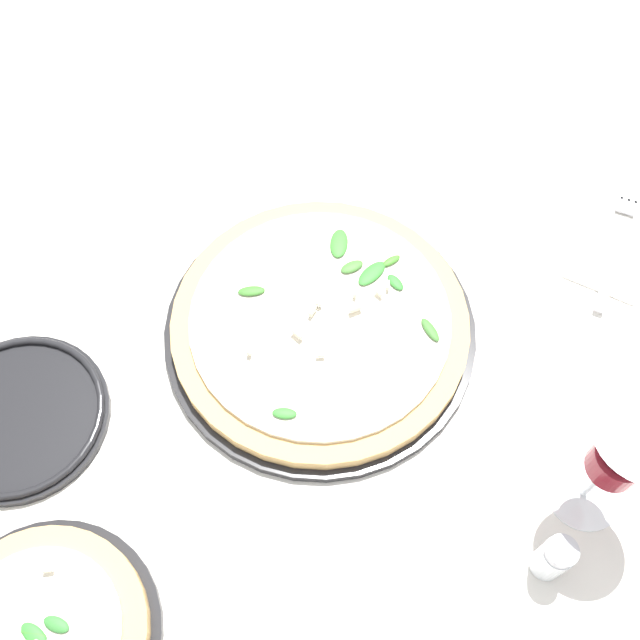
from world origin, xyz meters
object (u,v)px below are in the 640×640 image
(fork, at_px, (617,242))
(pizza_personal_side, at_px, (41,638))
(wine_glass, at_px, (624,455))
(pizza_arugula_main, at_px, (320,325))
(shaker_pepper, at_px, (554,558))
(side_plate_white, at_px, (18,416))

(fork, bearing_deg, pizza_personal_side, 148.47)
(wine_glass, bearing_deg, pizza_arugula_main, 64.17)
(wine_glass, relative_size, shaker_pepper, 2.60)
(side_plate_white, bearing_deg, pizza_arugula_main, -62.67)
(pizza_personal_side, bearing_deg, shaker_pepper, -72.74)
(pizza_arugula_main, xyz_separation_m, fork, (0.18, -0.35, -0.01))
(pizza_personal_side, xyz_separation_m, fork, (0.55, -0.55, -0.01))
(pizza_personal_side, relative_size, shaker_pepper, 3.35)
(pizza_personal_side, bearing_deg, wine_glass, -66.08)
(fork, height_order, shaker_pepper, shaker_pepper)
(pizza_personal_side, distance_m, wine_glass, 0.57)
(side_plate_white, height_order, shaker_pepper, shaker_pepper)
(fork, xyz_separation_m, side_plate_white, (-0.34, 0.66, 0.00))
(shaker_pepper, bearing_deg, pizza_arugula_main, 49.40)
(pizza_arugula_main, relative_size, shaker_pepper, 5.41)
(fork, bearing_deg, shaker_pepper, -178.10)
(side_plate_white, bearing_deg, wine_glass, -88.77)
(wine_glass, xyz_separation_m, side_plate_white, (-0.01, 0.61, -0.11))
(pizza_personal_side, height_order, shaker_pepper, shaker_pepper)
(fork, xyz_separation_m, shaker_pepper, (-0.41, 0.08, 0.03))
(wine_glass, bearing_deg, pizza_personal_side, 113.92)
(pizza_arugula_main, bearing_deg, shaker_pepper, -130.60)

